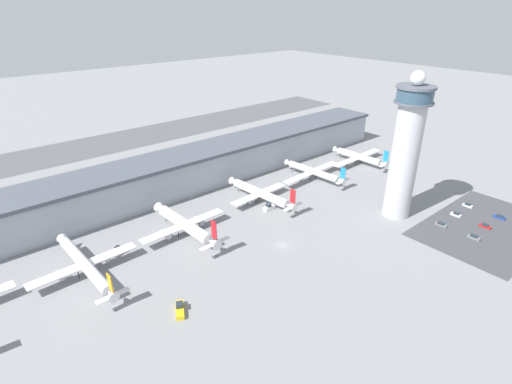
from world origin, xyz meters
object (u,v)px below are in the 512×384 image
Objects in this scene: car_white_wagon at (468,205)px; airplane_gate_foxtrot at (359,157)px; airplane_gate_charlie at (185,225)px; airplane_gate_bravo at (85,265)px; service_truck_baggage at (180,309)px; airplane_gate_delta at (260,193)px; car_maroon_suv at (441,224)px; service_truck_catering at (118,252)px; service_truck_fuel at (269,207)px; car_grey_coupe at (500,217)px; car_silver_sedan at (485,226)px; airplane_gate_echo at (313,172)px; control_tower at (406,149)px; car_black_suv at (474,237)px; car_blue_compact at (456,214)px.

airplane_gate_foxtrot is at bearing 84.38° from car_white_wagon.
airplane_gate_bravo is at bearing -178.29° from airplane_gate_charlie.
car_white_wagon is (136.16, -25.21, -0.34)m from service_truck_baggage.
airplane_gate_delta is at bearing 4.37° from airplane_gate_charlie.
car_maroon_suv is (85.53, -63.00, -4.13)m from airplane_gate_charlie.
service_truck_catering is 1.46× the size of car_white_wagon.
service_truck_fuel is at bearing -7.98° from airplane_gate_charlie.
car_grey_coupe is at bearing -16.08° from service_truck_baggage.
car_silver_sedan is 0.96× the size of car_maroon_suv.
airplane_gate_bravo is at bearing -177.03° from airplane_gate_echo.
service_truck_fuel is 1.22× the size of car_silver_sedan.
service_truck_baggage is (15.19, -36.01, -3.54)m from airplane_gate_bravo.
airplane_gate_foxtrot is 9.62× the size of car_white_wagon.
airplane_gate_bravo is 39.24m from service_truck_baggage.
car_maroon_suv is at bearing 152.46° from car_grey_coupe.
service_truck_catering is at bearing 147.22° from car_silver_sedan.
car_maroon_suv is (5.66, -18.19, -29.76)m from control_tower.
airplane_gate_charlie is 44.74m from service_truck_baggage.
airplane_gate_delta reaches higher than service_truck_catering.
airplane_gate_charlie reaches higher than car_maroon_suv.
control_tower is 1.49× the size of airplane_gate_foxtrot.
car_silver_sedan is (98.14, -75.58, -4.07)m from airplane_gate_charlie.
airplane_gate_echo reaches higher than car_silver_sedan.
airplane_gate_charlie is at bearing 172.02° from service_truck_fuel.
control_tower reaches higher than car_maroon_suv.
airplane_gate_bravo is at bearing 149.02° from car_black_suv.
car_silver_sedan is (17.20, -80.65, -3.69)m from airplane_gate_echo.
car_blue_compact is 1.01× the size of car_white_wagon.
control_tower is at bearing -128.39° from airplane_gate_foxtrot.
airplane_gate_bravo is at bearing 155.97° from car_blue_compact.
airplane_gate_echo is (120.70, 6.25, -0.19)m from airplane_gate_bravo.
service_truck_fuel is 1.33× the size of car_white_wagon.
car_silver_sedan is (122.71, -38.38, -0.34)m from service_truck_baggage.
car_maroon_suv is (111.82, -67.53, -0.49)m from service_truck_catering.
airplane_gate_echo is (38.28, 1.81, 0.22)m from airplane_gate_delta.
service_truck_baggage reaches higher than car_maroon_suv.
car_blue_compact is at bearing -75.21° from airplane_gate_echo.
car_blue_compact is at bearing -43.73° from control_tower.
service_truck_catering is at bearing 155.07° from control_tower.
car_white_wagon is at bearing -22.02° from airplane_gate_bravo.
airplane_gate_charlie is 114.84m from car_black_suv.
airplane_gate_bravo is at bearing -156.98° from service_truck_catering.
car_maroon_suv is 1.11× the size of car_blue_compact.
airplane_gate_echo is 70.52m from car_blue_compact.
airplane_gate_foxtrot is (37.12, -1.68, -0.25)m from airplane_gate_echo.
airplane_gate_foxtrot is at bearing 6.60° from service_truck_fuel.
car_silver_sedan is at bearing -17.37° from service_truck_baggage.
service_truck_catering is (-107.23, -0.53, -3.26)m from airplane_gate_echo.
service_truck_baggage is 138.47m from car_white_wagon.
airplane_gate_echo is at bearing 104.79° from car_blue_compact.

